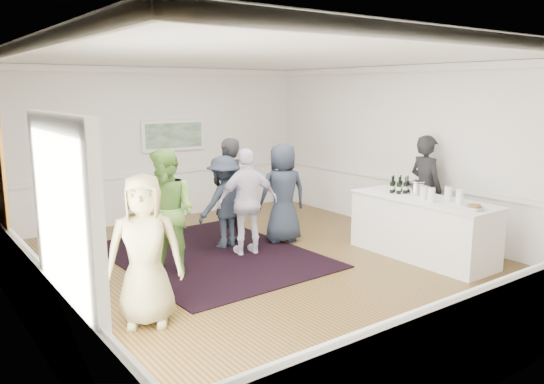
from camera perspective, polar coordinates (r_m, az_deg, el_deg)
floor at (r=8.37m, az=-0.69°, el=-8.16°), size 8.00×8.00×0.00m
ceiling at (r=7.92m, az=-0.75°, el=14.28°), size 7.00×8.00×0.02m
wall_left at (r=6.64m, az=-26.18°, el=-0.09°), size 0.02×8.00×3.20m
wall_right at (r=10.40m, az=15.25°, el=4.28°), size 0.02×8.00×3.20m
wall_back at (r=11.46m, az=-12.43°, el=5.00°), size 7.00×0.02×3.20m
wall_front at (r=5.32m, az=25.14°, el=-2.51°), size 7.00×0.02×3.20m
wainscoting at (r=8.22m, az=-0.70°, el=-4.87°), size 7.00×8.00×1.00m
doorway at (r=4.87m, az=-21.35°, el=-5.60°), size 0.10×1.78×2.56m
landscape_painting at (r=11.56m, az=-10.53°, el=6.01°), size 1.44×0.06×0.66m
area_rug at (r=9.02m, az=-6.52°, el=-6.74°), size 3.02×3.90×0.02m
serving_table at (r=9.10m, az=15.86°, el=-3.71°), size 0.94×2.47×1.00m
bartender at (r=9.96m, az=16.18°, el=0.31°), size 0.56×0.77×1.95m
guest_tan at (r=6.38m, az=-13.55°, el=-6.10°), size 1.05×0.91×1.81m
guest_green at (r=8.03m, az=-11.15°, el=-2.16°), size 1.05×1.14×1.90m
guest_lilac at (r=8.85m, az=-2.62°, el=-1.08°), size 1.12×0.67×1.79m
guest_dark_a at (r=9.29m, az=-5.14°, el=-1.07°), size 1.14×0.77×1.62m
guest_dark_b at (r=9.43m, az=-4.71°, el=0.01°), size 0.80×0.64×1.91m
guest_navy at (r=9.58m, az=1.16°, el=-0.11°), size 1.00×0.79×1.80m
wine_bottles at (r=9.32m, az=13.58°, el=0.85°), size 0.34×0.28×0.31m
juice_pitchers at (r=8.77m, az=17.68°, el=-0.22°), size 0.39×0.65×0.24m
ice_bucket at (r=9.16m, az=15.28°, el=0.35°), size 0.26×0.26×0.25m
nut_bowl at (r=8.34m, az=20.95°, el=-1.56°), size 0.27×0.27×0.07m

